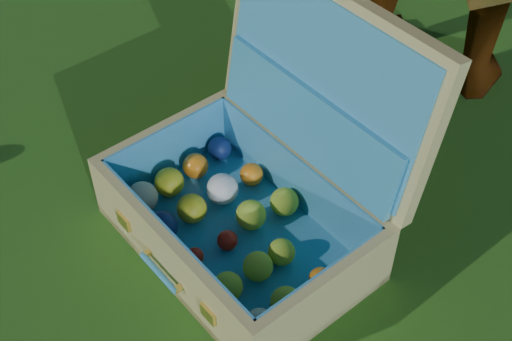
# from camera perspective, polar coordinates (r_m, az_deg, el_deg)

# --- Properties ---
(ground) EXTENTS (60.00, 60.00, 0.00)m
(ground) POSITION_cam_1_polar(r_m,az_deg,el_deg) (1.77, -4.46, -5.13)
(ground) COLOR #215114
(ground) RESTS_ON ground
(suitcase) EXTENTS (0.75, 0.69, 0.59)m
(suitcase) POSITION_cam_1_polar(r_m,az_deg,el_deg) (1.66, 0.58, -0.70)
(suitcase) COLOR tan
(suitcase) RESTS_ON ground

